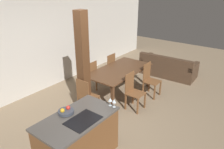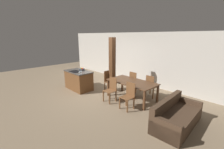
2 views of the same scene
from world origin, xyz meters
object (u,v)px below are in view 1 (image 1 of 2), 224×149
at_px(wine_glass_middle, 110,100).
at_px(couch, 168,68).
at_px(dining_table, 119,72).
at_px(dining_chair_near_left, 133,91).
at_px(dining_chair_far_left, 90,76).
at_px(dining_chair_near_right, 150,79).
at_px(kitchen_island, 78,139).
at_px(timber_post, 83,65).
at_px(fruit_bowl, 66,111).
at_px(dining_chair_far_right, 108,68).
at_px(wine_glass_near, 114,101).
at_px(dining_chair_head_end, 86,96).

height_order(wine_glass_middle, couch, wine_glass_middle).
xyz_separation_m(dining_table, couch, (2.08, -0.56, -0.40)).
bearing_deg(dining_chair_near_left, dining_chair_far_left, 90.00).
xyz_separation_m(wine_glass_middle, dining_chair_near_right, (2.34, 0.40, -0.54)).
bearing_deg(dining_chair_near_left, kitchen_island, -175.31).
relative_size(dining_chair_near_left, timber_post, 0.38).
height_order(fruit_bowl, timber_post, timber_post).
distance_m(wine_glass_middle, timber_post, 1.43).
bearing_deg(dining_chair_near_left, timber_post, 133.56).
distance_m(dining_chair_far_right, couch, 2.10).
relative_size(dining_chair_far_left, timber_post, 0.38).
height_order(kitchen_island, dining_table, kitchen_island).
distance_m(dining_chair_near_left, couch, 2.54).
bearing_deg(wine_glass_middle, wine_glass_near, -90.00).
height_order(fruit_bowl, wine_glass_near, wine_glass_near).
bearing_deg(dining_chair_far_left, dining_chair_near_left, 90.00).
distance_m(dining_chair_near_left, dining_chair_head_end, 1.18).
bearing_deg(dining_table, wine_glass_middle, -148.98).
bearing_deg(wine_glass_near, kitchen_island, 153.14).
height_order(wine_glass_middle, dining_chair_near_left, wine_glass_middle).
distance_m(kitchen_island, wine_glass_near, 0.91).
bearing_deg(fruit_bowl, wine_glass_near, -39.96).
bearing_deg(dining_chair_far_left, couch, 152.75).
bearing_deg(timber_post, wine_glass_middle, -116.06).
relative_size(wine_glass_near, dining_chair_head_end, 0.17).
height_order(kitchen_island, timber_post, timber_post).
relative_size(fruit_bowl, timber_post, 0.11).
bearing_deg(wine_glass_middle, dining_chair_far_right, 38.78).
xyz_separation_m(kitchen_island, timber_post, (1.25, 1.04, 0.78)).
relative_size(dining_table, dining_chair_near_left, 2.07).
bearing_deg(dining_chair_far_right, timber_post, 19.39).
relative_size(wine_glass_middle, dining_chair_near_left, 0.17).
height_order(fruit_bowl, dining_chair_far_left, fruit_bowl).
height_order(dining_table, dining_chair_near_left, dining_chair_near_left).
relative_size(wine_glass_near, dining_chair_far_left, 0.17).
xyz_separation_m(wine_glass_near, dining_chair_near_right, (2.34, 0.49, -0.54)).
height_order(wine_glass_middle, dining_chair_near_right, wine_glass_middle).
bearing_deg(timber_post, dining_chair_far_left, 36.00).
bearing_deg(wine_glass_near, timber_post, 65.43).
xyz_separation_m(dining_chair_far_right, couch, (1.64, -1.30, -0.23)).
height_order(dining_chair_far_right, timber_post, timber_post).
bearing_deg(wine_glass_middle, dining_chair_far_left, 52.26).
distance_m(kitchen_island, fruit_bowl, 0.54).
bearing_deg(kitchen_island, wine_glass_middle, -20.11).
bearing_deg(dining_chair_near_left, dining_chair_far_right, 59.10).
bearing_deg(dining_chair_far_left, fruit_bowl, 33.85).
distance_m(wine_glass_near, couch, 4.10).
distance_m(dining_chair_near_right, dining_chair_far_right, 1.48).
bearing_deg(dining_chair_far_left, wine_glass_middle, 52.26).
bearing_deg(wine_glass_near, dining_chair_far_left, 53.53).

